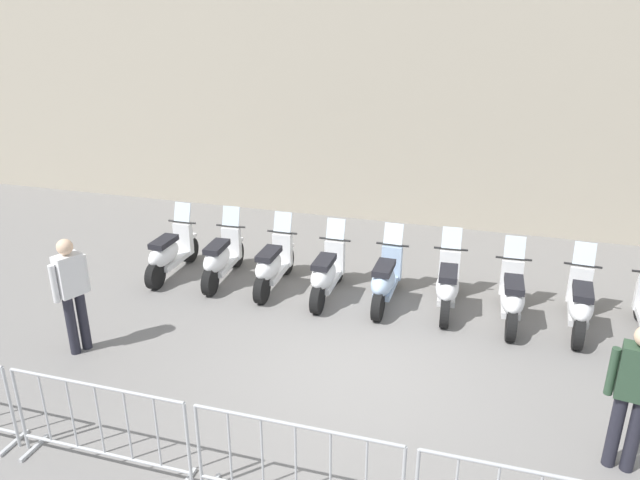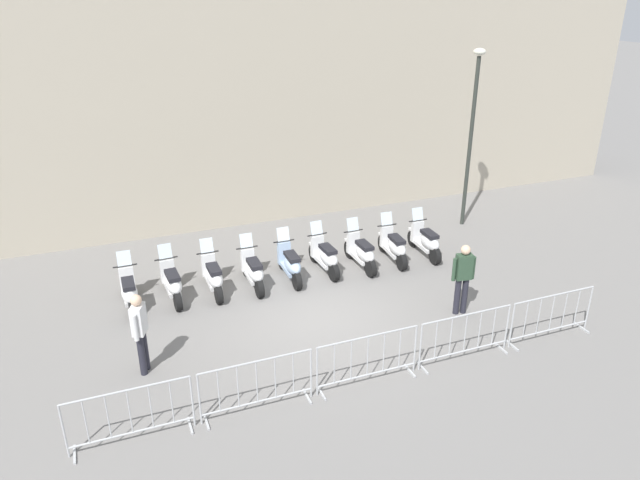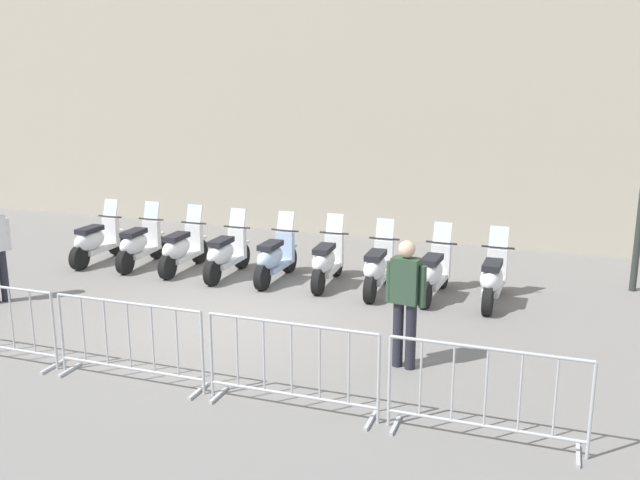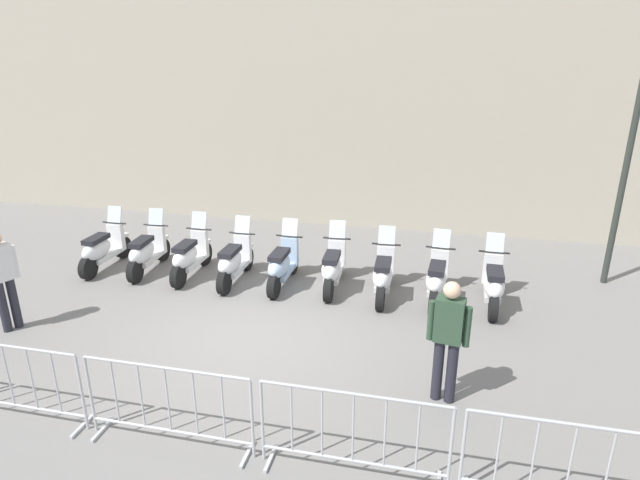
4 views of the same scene
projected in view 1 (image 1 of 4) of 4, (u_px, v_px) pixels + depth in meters
The scene contains 13 objects.
ground_plane at pixel (356, 371), 8.24m from camera, with size 120.00×120.00×0.00m, color slate.
motorcycle_0 at pixel (170, 253), 10.93m from camera, with size 0.56×1.73×1.24m.
motorcycle_1 at pixel (221, 258), 10.72m from camera, with size 0.56×1.72×1.24m.
motorcycle_2 at pixel (273, 265), 10.43m from camera, with size 0.56×1.73×1.24m.
motorcycle_3 at pixel (327, 274), 10.10m from camera, with size 0.56×1.73×1.24m.
motorcycle_4 at pixel (385, 280), 9.88m from camera, with size 0.56×1.73×1.24m.
motorcycle_5 at pixel (448, 285), 9.69m from camera, with size 0.56×1.72×1.24m.
motorcycle_6 at pixel (512, 296), 9.32m from camera, with size 0.56×1.72×1.24m.
motorcycle_7 at pixel (580, 304), 9.09m from camera, with size 0.61×1.72×1.24m.
barrier_segment_1 at pixel (101, 427), 6.34m from camera, with size 2.09×0.58×1.07m.
barrier_segment_2 at pixel (296, 470), 5.76m from camera, with size 2.09×0.58×1.07m.
officer_near_row_end at pixel (72, 289), 8.37m from camera, with size 0.36×0.50×1.73m.
officer_mid_plaza at pixel (634, 391), 6.17m from camera, with size 0.54×0.30×1.73m.
Camera 1 is at (1.02, -6.94, 4.70)m, focal length 33.73 mm.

